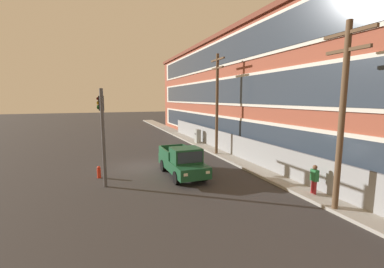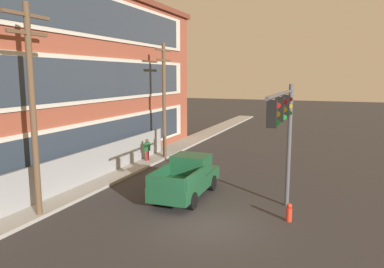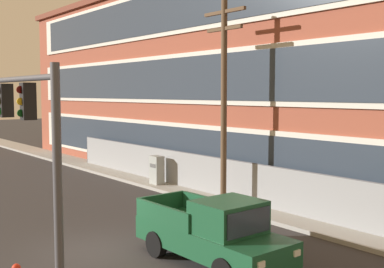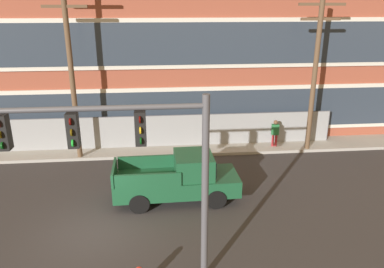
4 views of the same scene
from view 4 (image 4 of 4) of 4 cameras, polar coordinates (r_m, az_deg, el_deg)
ground_plane at (r=14.37m, az=-14.53°, el=-14.36°), size 160.00×160.00×0.00m
sidewalk_building_side at (r=21.20m, az=-11.57°, el=-2.56°), size 80.00×2.10×0.16m
brick_mill_building at (r=26.03m, az=-20.18°, el=13.66°), size 47.61×9.62×11.57m
chain_link_fence at (r=21.62m, az=-18.11°, el=-0.10°), size 29.60×0.06×1.98m
traffic_signal_mast at (r=9.88m, az=-9.69°, el=-2.69°), size 6.16×0.43×5.65m
pickup_truck_dark_green at (r=15.62m, az=-1.97°, el=-6.82°), size 5.20×2.11×2.01m
utility_pole_near_corner at (r=19.48m, az=-17.99°, el=9.78°), size 2.46×0.26×8.90m
utility_pole_midblock at (r=20.81m, az=18.27°, el=9.38°), size 2.40×0.26×8.29m
pedestrian_near_cabinet at (r=21.52m, az=12.53°, el=0.23°), size 0.43×0.29×1.69m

